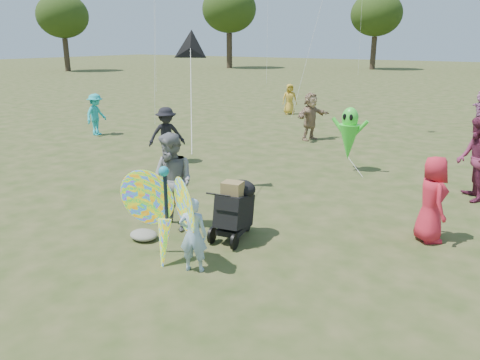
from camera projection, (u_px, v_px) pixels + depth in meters
name	position (u px, v px, depth m)	size (l,w,h in m)	color
ground	(198.00, 274.00, 7.16)	(160.00, 160.00, 0.00)	#51592B
child_girl	(193.00, 235.00, 7.12)	(0.43, 0.28, 1.19)	#9ABCDA
adult_man	(172.00, 182.00, 8.63)	(0.89, 0.70, 1.84)	gray
grey_bag	(144.00, 235.00, 8.39)	(0.53, 0.43, 0.17)	gray
crowd_a	(432.00, 199.00, 8.17)	(0.75, 0.49, 1.54)	red
crowd_b	(167.00, 135.00, 13.45)	(1.04, 0.60, 1.62)	black
crowd_d	(310.00, 116.00, 16.53)	(1.56, 0.50, 1.68)	#9F8062
crowd_e	(476.00, 159.00, 10.23)	(0.91, 0.71, 1.88)	maroon
crowd_g	(290.00, 99.00, 22.30)	(0.70, 0.46, 1.44)	gold
crowd_i	(96.00, 115.00, 17.41)	(0.99, 0.57, 1.54)	#22B1B8
jogging_stroller	(236.00, 206.00, 8.29)	(0.60, 1.10, 1.09)	black
butterfly_kite	(165.00, 215.00, 7.35)	(1.74, 0.75, 1.79)	orange
delta_kite_rig	(190.00, 49.00, 10.22)	(2.01, 2.31, 2.20)	black
alien_kite	(349.00, 136.00, 12.54)	(1.12, 0.69, 1.74)	#39E235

